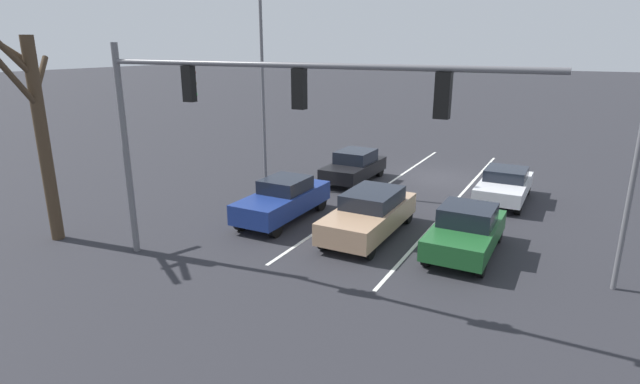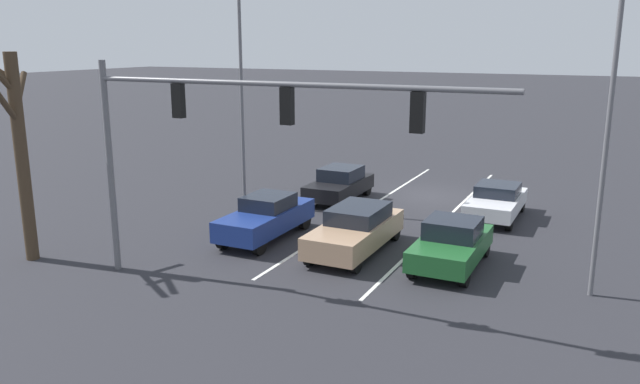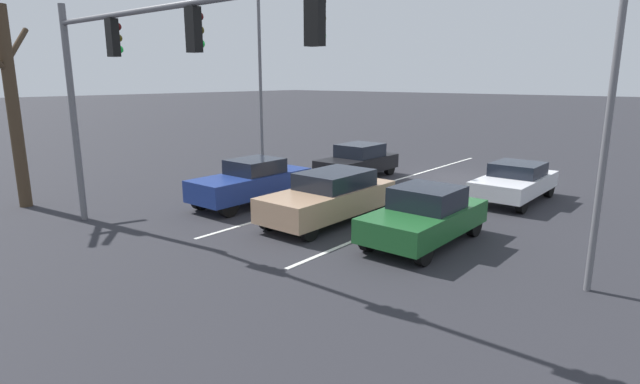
# 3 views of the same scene
# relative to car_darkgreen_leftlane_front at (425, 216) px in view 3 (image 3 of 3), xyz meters

# --- Properties ---
(ground_plane) EXTENTS (240.00, 240.00, 0.00)m
(ground_plane) POSITION_rel_car_darkgreen_leftlane_front_xyz_m (3.29, -8.83, -0.77)
(ground_plane) COLOR #28282D
(lane_stripe_left_divider) EXTENTS (0.12, 18.60, 0.01)m
(lane_stripe_left_divider) POSITION_rel_car_darkgreen_leftlane_front_xyz_m (1.55, -5.53, -0.76)
(lane_stripe_left_divider) COLOR silver
(lane_stripe_left_divider) RESTS_ON ground_plane
(lane_stripe_center_divider) EXTENTS (0.12, 18.60, 0.01)m
(lane_stripe_center_divider) POSITION_rel_car_darkgreen_leftlane_front_xyz_m (5.03, -5.53, -0.76)
(lane_stripe_center_divider) COLOR silver
(lane_stripe_center_divider) RESTS_ON ground_plane
(car_darkgreen_leftlane_front) EXTENTS (1.84, 4.10, 1.54)m
(car_darkgreen_leftlane_front) POSITION_rel_car_darkgreen_leftlane_front_xyz_m (0.00, 0.00, 0.00)
(car_darkgreen_leftlane_front) COLOR #1E5928
(car_darkgreen_leftlane_front) RESTS_ON ground_plane
(car_tan_midlane_front) EXTENTS (1.84, 4.78, 1.54)m
(car_tan_midlane_front) POSITION_rel_car_darkgreen_leftlane_front_xyz_m (3.28, -0.04, 0.02)
(car_tan_midlane_front) COLOR tan
(car_tan_midlane_front) RESTS_ON ground_plane
(car_navy_rightlane_front) EXTENTS (1.70, 4.52, 1.58)m
(car_navy_rightlane_front) POSITION_rel_car_darkgreen_leftlane_front_xyz_m (6.78, -0.00, 0.04)
(car_navy_rightlane_front) COLOR navy
(car_navy_rightlane_front) RESTS_ON ground_plane
(car_black_rightlane_second) EXTENTS (1.79, 4.09, 1.50)m
(car_black_rightlane_second) POSITION_rel_car_darkgreen_leftlane_front_xyz_m (6.68, -6.28, -0.01)
(car_black_rightlane_second) COLOR black
(car_black_rightlane_second) RESTS_ON ground_plane
(car_silver_leftlane_second) EXTENTS (1.84, 4.24, 1.38)m
(car_silver_leftlane_second) POSITION_rel_car_darkgreen_leftlane_front_xyz_m (-0.22, -6.35, -0.04)
(car_silver_leftlane_second) COLOR silver
(car_silver_leftlane_second) RESTS_ON ground_plane
(traffic_signal_gantry) EXTENTS (11.99, 0.37, 6.45)m
(traffic_signal_gantry) POSITION_rel_car_darkgreen_leftlane_front_xyz_m (5.37, 4.76, 4.05)
(traffic_signal_gantry) COLOR slate
(traffic_signal_gantry) RESTS_ON ground_plane
(street_lamp_right_shoulder) EXTENTS (2.07, 0.24, 9.48)m
(street_lamp_right_shoulder) POSITION_rel_car_darkgreen_leftlane_front_xyz_m (9.85, -3.65, 4.63)
(street_lamp_right_shoulder) COLOR slate
(street_lamp_right_shoulder) RESTS_ON ground_plane
(street_lamp_left_shoulder) EXTENTS (2.00, 0.24, 8.42)m
(street_lamp_left_shoulder) POSITION_rel_car_darkgreen_leftlane_front_xyz_m (-3.93, 0.58, 4.07)
(street_lamp_left_shoulder) COLOR slate
(street_lamp_left_shoulder) RESTS_ON ground_plane
(bare_tree_near) EXTENTS (2.10, 2.51, 7.06)m
(bare_tree_near) POSITION_rel_car_darkgreen_leftlane_front_xyz_m (12.60, 5.36, 3.02)
(bare_tree_near) COLOR #423323
(bare_tree_near) RESTS_ON ground_plane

